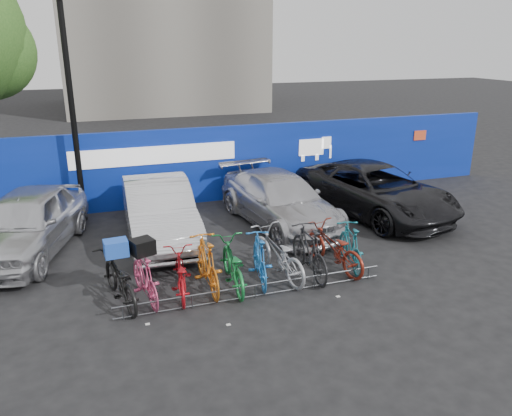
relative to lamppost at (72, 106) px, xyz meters
name	(u,v)px	position (x,y,z in m)	size (l,w,h in m)	color
ground	(247,285)	(3.20, -5.40, -3.27)	(100.00, 100.00, 0.00)	black
hoarding	(188,166)	(3.21, 0.60, -2.07)	(22.00, 0.18, 2.40)	navy
lamppost	(72,106)	(0.00, 0.00, 0.00)	(0.25, 0.50, 6.11)	black
bike_rack	(256,291)	(3.20, -6.00, -3.11)	(5.60, 0.03, 0.30)	#595B60
car_0	(26,223)	(-1.29, -2.07, -2.49)	(1.85, 4.60, 1.57)	#B6B7BC
car_1	(159,211)	(1.87, -2.15, -2.50)	(1.63, 4.68, 1.54)	silver
car_2	(280,200)	(5.24, -2.14, -2.56)	(1.98, 4.87, 1.41)	#B2B2B7
car_3	(375,190)	(8.22, -2.23, -2.53)	(2.47, 5.35, 1.49)	black
bike_0	(119,279)	(0.61, -5.32, -2.76)	(0.67, 1.93, 1.02)	black
bike_1	(145,277)	(1.10, -5.36, -2.77)	(0.47, 1.66, 1.00)	#CF4370
bike_2	(180,274)	(1.80, -5.35, -2.82)	(0.60, 1.72, 0.90)	#AA0F16
bike_3	(207,264)	(2.38, -5.29, -2.71)	(0.53, 1.88, 1.13)	orange
bike_4	(232,264)	(2.90, -5.36, -2.77)	(0.67, 1.92, 1.01)	#167734
bike_5	(260,259)	(3.52, -5.32, -2.74)	(0.50, 1.76, 1.05)	blue
bike_6	(278,254)	(3.96, -5.24, -2.73)	(0.71, 2.05, 1.08)	#9899A0
bike_7	(309,251)	(4.65, -5.40, -2.70)	(0.54, 1.91, 1.14)	black
bike_8	(333,248)	(5.30, -5.28, -2.76)	(0.68, 1.96, 1.03)	maroon
bike_9	(351,246)	(5.71, -5.33, -2.76)	(0.48, 1.72, 1.03)	#166876
cargo_crate	(116,248)	(0.61, -5.32, -2.10)	(0.44, 0.34, 0.32)	blue
cargo_topcase	(142,247)	(1.10, -5.36, -2.12)	(0.42, 0.37, 0.31)	black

